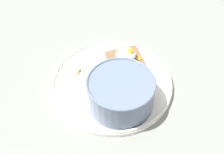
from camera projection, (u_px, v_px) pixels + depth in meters
The scene contains 10 objects.
ground_plane at pixel (112, 88), 74.93cm from camera, with size 120.00×120.00×2.00cm, color gray.
plate at pixel (112, 83), 73.59cm from camera, with size 28.49×28.49×1.60cm.
oatmeal_bowl at pixel (122, 92), 66.95cm from camera, with size 14.78×14.78×7.14cm.
toast_slice at pixel (126, 61), 77.24cm from camera, with size 8.53×8.53×1.30cm.
poached_egg at pixel (126, 55), 75.66cm from camera, with size 6.49×4.77×3.34cm.
banana_slice_front at pixel (87, 66), 76.08cm from camera, with size 5.09×5.06×1.57cm.
banana_slice_left at pixel (86, 75), 74.13cm from camera, with size 3.71×3.79×1.46cm.
banana_slice_back at pixel (98, 71), 75.15cm from camera, with size 3.94×3.95×1.45cm.
banana_slice_right at pixel (74, 70), 75.17cm from camera, with size 3.43×3.54×1.73cm.
banana_slice_inner at pixel (83, 60), 77.51cm from camera, with size 4.28×4.34×1.48cm.
Camera 1 is at (-14.42, -45.80, 58.58)cm, focal length 50.00 mm.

